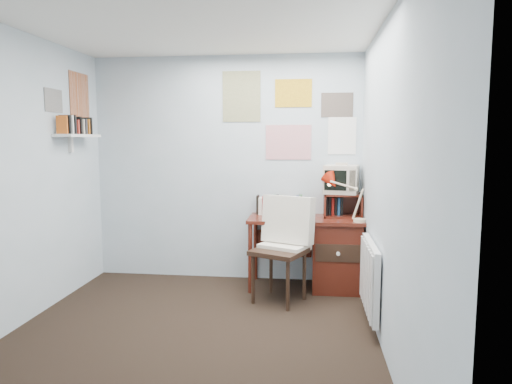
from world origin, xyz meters
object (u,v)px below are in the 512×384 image
desk_lamp (360,200)px  wall_shelf (78,136)px  desk (331,251)px  desk_chair (279,252)px  tv_riser (342,205)px  radiator (370,277)px  crt_tv (341,178)px

desk_lamp → wall_shelf: wall_shelf is taller
desk → desk_chair: bearing=-138.8°
tv_riser → radiator: (0.17, -1.04, -0.47)m
radiator → wall_shelf: bearing=169.1°
desk_chair → radiator: (0.81, -0.48, -0.08)m
desk_chair → wall_shelf: 2.34m
desk → tv_riser: (0.12, 0.11, 0.48)m
tv_riser → wall_shelf: size_ratio=0.65×
desk_lamp → crt_tv: size_ratio=1.27×
crt_tv → desk: bearing=-116.9°
crt_tv → desk_lamp: bearing=-51.5°
desk → crt_tv: 0.79m
tv_riser → wall_shelf: (-2.69, -0.49, 0.74)m
tv_riser → wall_shelf: 2.83m
desk_lamp → crt_tv: (-0.17, 0.32, 0.19)m
desk → radiator: bearing=-72.8°
wall_shelf → desk_chair: bearing=-2.1°
desk_lamp → radiator: size_ratio=0.55×
desk_chair → crt_tv: size_ratio=2.89×
desk_chair → wall_shelf: wall_shelf is taller
desk → desk_lamp: desk_lamp is taller
desk_lamp → wall_shelf: size_ratio=0.71×
desk_chair → tv_riser: bearing=66.0°
desk_chair → desk_lamp: bearing=43.0°
desk_chair → wall_shelf: bearing=-157.6°
radiator → crt_tv: bearing=100.0°
tv_riser → crt_tv: crt_tv is taller
desk_chair → desk_lamp: desk_lamp is taller
desk_lamp → crt_tv: 0.41m
desk_lamp → radiator: 0.93m
crt_tv → radiator: (0.19, -1.06, -0.75)m
wall_shelf → tv_riser: bearing=10.3°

